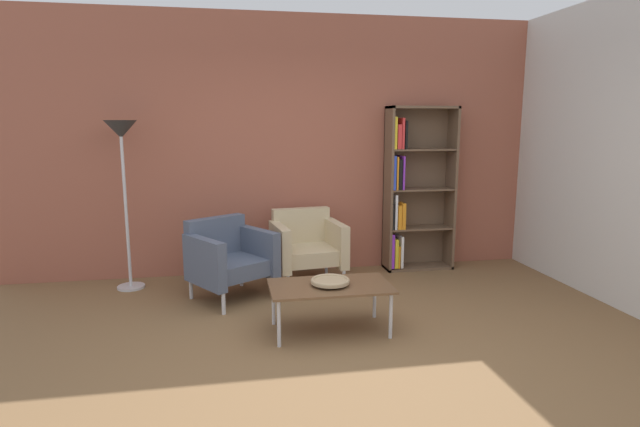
% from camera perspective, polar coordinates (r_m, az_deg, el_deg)
% --- Properties ---
extents(ground_plane, '(8.32, 8.32, 0.00)m').
position_cam_1_polar(ground_plane, '(3.91, 1.94, -16.07)').
color(ground_plane, brown).
extents(brick_back_panel, '(6.40, 0.12, 2.90)m').
position_cam_1_polar(brick_back_panel, '(5.94, -3.04, 7.46)').
color(brick_back_panel, '#9E5642').
rests_on(brick_back_panel, ground_plane).
extents(plaster_right_partition, '(0.12, 5.20, 2.90)m').
position_cam_1_polar(plaster_right_partition, '(5.41, 31.75, 5.72)').
color(plaster_right_partition, silver).
rests_on(plaster_right_partition, ground_plane).
extents(bookshelf_tall, '(0.80, 0.30, 1.90)m').
position_cam_1_polar(bookshelf_tall, '(6.11, 10.16, 2.57)').
color(bookshelf_tall, brown).
rests_on(bookshelf_tall, ground_plane).
extents(coffee_table_low, '(1.00, 0.56, 0.40)m').
position_cam_1_polar(coffee_table_low, '(4.29, 1.14, -8.32)').
color(coffee_table_low, brown).
rests_on(coffee_table_low, ground_plane).
extents(decorative_bowl, '(0.32, 0.32, 0.05)m').
position_cam_1_polar(decorative_bowl, '(4.26, 1.14, -7.47)').
color(decorative_bowl, tan).
rests_on(decorative_bowl, coffee_table_low).
extents(armchair_spare_guest, '(0.79, 0.74, 0.78)m').
position_cam_1_polar(armchair_spare_guest, '(5.57, -1.50, -3.48)').
color(armchair_spare_guest, '#C6B289').
rests_on(armchair_spare_guest, ground_plane).
extents(armchair_near_window, '(0.94, 0.92, 0.78)m').
position_cam_1_polar(armchair_near_window, '(5.16, -10.09, -4.74)').
color(armchair_near_window, '#4C566B').
rests_on(armchair_near_window, ground_plane).
extents(floor_lamp_torchiere, '(0.32, 0.32, 1.74)m').
position_cam_1_polar(floor_lamp_torchiere, '(5.57, -21.08, 6.62)').
color(floor_lamp_torchiere, silver).
rests_on(floor_lamp_torchiere, ground_plane).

